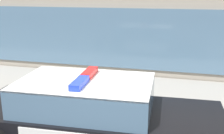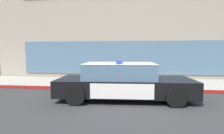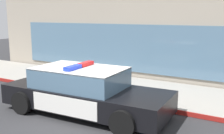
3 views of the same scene
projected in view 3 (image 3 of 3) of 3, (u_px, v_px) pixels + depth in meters
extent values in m
plane|color=#303033|center=(91.00, 122.00, 7.46)|extent=(48.00, 48.00, 0.00)
cube|color=#A39E93|center=(142.00, 90.00, 10.30)|extent=(48.00, 3.13, 0.15)
cube|color=maroon|center=(122.00, 102.00, 8.96)|extent=(28.80, 0.04, 0.14)
cube|color=slate|center=(157.00, 50.00, 11.40)|extent=(14.80, 0.08, 2.10)
cube|color=black|center=(86.00, 97.00, 8.05)|extent=(5.12, 2.09, 0.60)
cube|color=silver|center=(136.00, 100.00, 7.28)|extent=(1.80, 1.90, 0.05)
cube|color=silver|center=(40.00, 85.00, 8.83)|extent=(1.50, 1.88, 0.05)
cube|color=silver|center=(99.00, 89.00, 8.91)|extent=(2.12, 0.13, 0.51)
cube|color=silver|center=(64.00, 106.00, 7.28)|extent=(2.12, 0.13, 0.51)
cube|color=yellow|center=(99.00, 89.00, 8.92)|extent=(0.22, 0.02, 0.26)
cube|color=slate|center=(80.00, 78.00, 8.03)|extent=(2.70, 1.79, 0.60)
cube|color=silver|center=(80.00, 68.00, 7.98)|extent=(2.70, 1.79, 0.04)
cube|color=red|center=(86.00, 64.00, 8.25)|extent=(0.23, 0.64, 0.11)
cube|color=blue|center=(73.00, 68.00, 7.67)|extent=(0.23, 0.64, 0.11)
cylinder|color=black|center=(149.00, 102.00, 8.12)|extent=(0.69, 0.25, 0.68)
cylinder|color=black|center=(123.00, 123.00, 6.51)|extent=(0.69, 0.25, 0.68)
cylinder|color=black|center=(61.00, 88.00, 9.64)|extent=(0.69, 0.25, 0.68)
cylinder|color=black|center=(22.00, 103.00, 8.04)|extent=(0.69, 0.25, 0.68)
cylinder|color=silver|center=(74.00, 86.00, 10.41)|extent=(0.28, 0.28, 0.10)
cylinder|color=silver|center=(74.00, 79.00, 10.36)|extent=(0.19, 0.19, 0.45)
sphere|color=silver|center=(74.00, 72.00, 10.31)|extent=(0.22, 0.22, 0.22)
cylinder|color=gray|center=(74.00, 70.00, 10.29)|extent=(0.06, 0.06, 0.05)
cylinder|color=gray|center=(72.00, 80.00, 10.24)|extent=(0.09, 0.10, 0.09)
cylinder|color=gray|center=(77.00, 78.00, 10.48)|extent=(0.09, 0.10, 0.09)
cylinder|color=gray|center=(77.00, 80.00, 10.29)|extent=(0.10, 0.12, 0.12)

